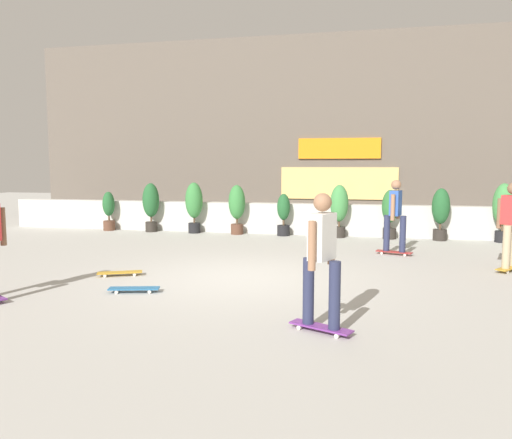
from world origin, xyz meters
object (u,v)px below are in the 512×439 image
potted_plant_5 (339,207)px  potted_plant_6 (390,211)px  skater_far_left (322,256)px  skater_far_right (512,222)px  potted_plant_2 (194,204)px  skateboard_near_camera (120,273)px  potted_plant_0 (109,210)px  skater_by_wall_left (395,213)px  potted_plant_7 (441,211)px  potted_plant_8 (503,208)px  potted_plant_4 (284,213)px  potted_plant_3 (237,206)px  skateboard_aside (134,289)px  potted_plant_1 (151,204)px

potted_plant_5 → potted_plant_6: bearing=0.0°
skater_far_left → skater_far_right: same height
potted_plant_2 → skateboard_near_camera: 5.96m
potted_plant_0 → skater_by_wall_left: bearing=-16.6°
potted_plant_5 → skateboard_near_camera: 6.96m
potted_plant_2 → potted_plant_7: potted_plant_2 is taller
skater_far_right → skateboard_near_camera: size_ratio=2.09×
potted_plant_0 → skater_far_right: (10.54, -3.86, 0.30)m
potted_plant_8 → skater_far_left: (-4.02, -8.20, 0.03)m
potted_plant_4 → potted_plant_5: potted_plant_5 is taller
skateboard_near_camera → potted_plant_4: bearing=70.5°
potted_plant_3 → skateboard_aside: (0.11, -6.92, -0.78)m
potted_plant_0 → skateboard_near_camera: 6.82m
potted_plant_0 → skater_far_right: bearing=-20.1°
potted_plant_5 → potted_plant_7: size_ratio=1.05×
potted_plant_0 → potted_plant_7: size_ratio=0.86×
potted_plant_7 → skateboard_aside: 8.91m
potted_plant_1 → potted_plant_8: potted_plant_8 is taller
potted_plant_0 → skateboard_aside: bearing=-58.6°
potted_plant_1 → potted_plant_2: 1.39m
potted_plant_0 → skater_far_right: skater_far_right is taller
potted_plant_2 → skater_far_left: size_ratio=0.89×
potted_plant_2 → skater_far_right: 8.64m
potted_plant_1 → skater_far_right: skater_far_right is taller
potted_plant_2 → potted_plant_1: bearing=180.0°
potted_plant_2 → skateboard_near_camera: size_ratio=1.86×
potted_plant_4 → skater_by_wall_left: size_ratio=0.71×
skater_far_left → skateboard_near_camera: bearing=149.1°
potted_plant_7 → potted_plant_8: (1.55, 0.00, 0.10)m
skater_far_right → skateboard_aside: bearing=-154.1°
potted_plant_3 → skater_far_left: 8.80m
potted_plant_0 → skateboard_near_camera: bearing=-59.7°
potted_plant_0 → skateboard_near_camera: (3.43, -5.87, -0.58)m
potted_plant_7 → potted_plant_3: bearing=180.0°
potted_plant_6 → potted_plant_5: bearing=-180.0°
potted_plant_3 → potted_plant_5: size_ratio=0.98×
potted_plant_4 → potted_plant_5: size_ratio=0.82×
potted_plant_2 → skateboard_near_camera: bearing=-83.9°
potted_plant_2 → skateboard_near_camera: (0.63, -5.87, -0.82)m
potted_plant_6 → skater_by_wall_left: bearing=-90.0°
skateboard_aside → potted_plant_8: bearing=44.2°
potted_plant_5 → potted_plant_6: size_ratio=1.09×
potted_plant_5 → potted_plant_6: (1.38, 0.00, -0.09)m
potted_plant_6 → potted_plant_1: bearing=-180.0°
potted_plant_8 → skateboard_near_camera: size_ratio=1.92×
skater_far_left → skater_far_right: bearing=53.4°
potted_plant_0 → potted_plant_2: (2.80, 0.00, 0.24)m
skater_by_wall_left → potted_plant_6: bearing=90.0°
potted_plant_2 → potted_plant_4: 2.72m
potted_plant_4 → skater_far_left: skater_far_left is taller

